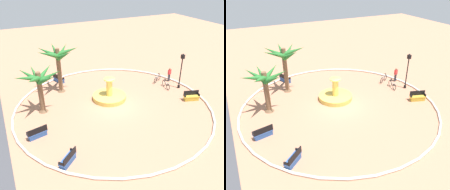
{
  "view_description": "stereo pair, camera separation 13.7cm",
  "coord_description": "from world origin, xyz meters",
  "views": [
    {
      "loc": [
        -18.37,
        9.15,
        12.17
      ],
      "look_at": [
        0.45,
        -0.09,
        1.0
      ],
      "focal_mm": 38.75,
      "sensor_mm": 36.0,
      "label": 1
    },
    {
      "loc": [
        -18.43,
        9.03,
        12.17
      ],
      "look_at": [
        0.45,
        -0.09,
        1.0
      ],
      "focal_mm": 38.75,
      "sensor_mm": 36.0,
      "label": 2
    }
  ],
  "objects": [
    {
      "name": "ground_plane",
      "position": [
        0.0,
        0.0,
        0.0
      ],
      "size": [
        80.0,
        80.0,
        0.0
      ],
      "primitive_type": "plane",
      "color": "tan"
    },
    {
      "name": "plaza_curb",
      "position": [
        0.0,
        0.0,
        0.1
      ],
      "size": [
        18.98,
        18.98,
        0.2
      ],
      "primitive_type": "torus",
      "color": "silver",
      "rests_on": "ground"
    },
    {
      "name": "fountain",
      "position": [
        1.49,
        -0.29,
        0.32
      ],
      "size": [
        3.44,
        3.44,
        2.3
      ],
      "color": "gold",
      "rests_on": "ground"
    },
    {
      "name": "palm_tree_near_fountain",
      "position": [
        2.06,
        6.42,
        3.16
      ],
      "size": [
        4.05,
        4.21,
        4.27
      ],
      "color": "brown",
      "rests_on": "ground"
    },
    {
      "name": "palm_tree_by_curb",
      "position": [
        5.41,
        3.73,
        3.85
      ],
      "size": [
        4.18,
        4.39,
        5.12
      ],
      "color": "brown",
      "rests_on": "ground"
    },
    {
      "name": "bench_east",
      "position": [
        -1.73,
        7.64,
        0.35
      ],
      "size": [
        0.84,
        1.67,
        1.0
      ],
      "color": "#335BA8",
      "rests_on": "ground"
    },
    {
      "name": "bench_west",
      "position": [
        7.91,
        3.31,
        0.35
      ],
      "size": [
        1.67,
        1.07,
        1.0
      ],
      "color": "#335BA8",
      "rests_on": "ground"
    },
    {
      "name": "bench_north",
      "position": [
        -2.44,
        -7.74,
        0.35
      ],
      "size": [
        0.96,
        1.68,
        1.0
      ],
      "color": "gold",
      "rests_on": "ground"
    },
    {
      "name": "bench_southeast",
      "position": [
        -5.69,
        6.32,
        0.35
      ],
      "size": [
        1.44,
        1.53,
        1.0
      ],
      "color": "#335BA8",
      "rests_on": "ground"
    },
    {
      "name": "lamppost",
      "position": [
        0.38,
        -8.48,
        2.38
      ],
      "size": [
        0.32,
        0.32,
        4.07
      ],
      "color": "black",
      "rests_on": "ground"
    },
    {
      "name": "bicycle_red_frame",
      "position": [
        1.04,
        -7.16,
        0.38
      ],
      "size": [
        1.7,
        0.47,
        0.94
      ],
      "color": "black",
      "rests_on": "ground"
    },
    {
      "name": "bicycle_by_lamppost",
      "position": [
        2.85,
        -7.28,
        0.38
      ],
      "size": [
        0.91,
        1.52,
        0.94
      ],
      "color": "black",
      "rests_on": "ground"
    },
    {
      "name": "person_cyclist_helmet",
      "position": [
        2.34,
        -8.59,
        0.96
      ],
      "size": [
        0.23,
        0.53,
        1.71
      ],
      "color": "#33333D",
      "rests_on": "ground"
    }
  ]
}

